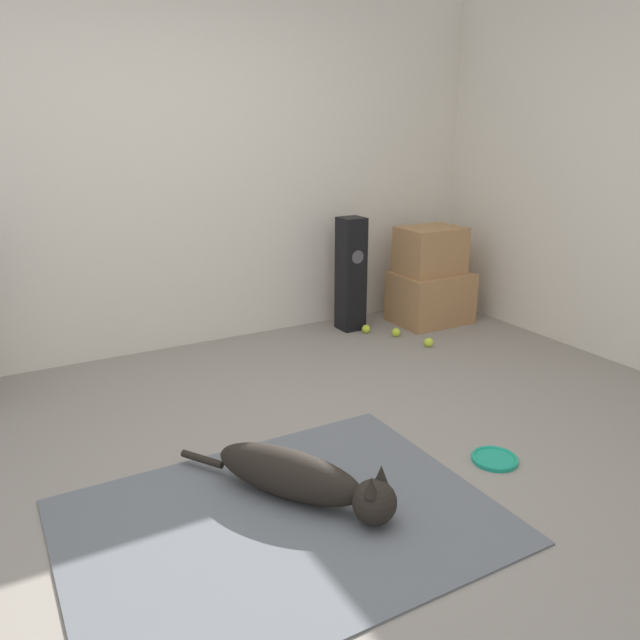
{
  "coord_description": "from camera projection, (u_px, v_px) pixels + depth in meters",
  "views": [
    {
      "loc": [
        -1.13,
        -2.16,
        1.56
      ],
      "look_at": [
        0.58,
        0.88,
        0.45
      ],
      "focal_mm": 35.0,
      "sensor_mm": 36.0,
      "label": 1
    }
  ],
  "objects": [
    {
      "name": "dog",
      "position": [
        303.0,
        478.0,
        2.65
      ],
      "size": [
        0.64,
        0.94,
        0.24
      ],
      "color": "black",
      "rests_on": "area_rug"
    },
    {
      "name": "frisbee",
      "position": [
        495.0,
        459.0,
        3.0
      ],
      "size": [
        0.22,
        0.22,
        0.03
      ],
      "color": "#199E7A",
      "rests_on": "ground_plane"
    },
    {
      "name": "cardboard_box_lower",
      "position": [
        430.0,
        297.0,
        5.05
      ],
      "size": [
        0.59,
        0.45,
        0.41
      ],
      "color": "#A87A4C",
      "rests_on": "ground_plane"
    },
    {
      "name": "tennis_ball_by_boxes",
      "position": [
        396.0,
        332.0,
        4.74
      ],
      "size": [
        0.07,
        0.07,
        0.07
      ],
      "color": "#C6E033",
      "rests_on": "ground_plane"
    },
    {
      "name": "floor_speaker",
      "position": [
        351.0,
        274.0,
        4.81
      ],
      "size": [
        0.18,
        0.19,
        0.88
      ],
      "color": "black",
      "rests_on": "ground_plane"
    },
    {
      "name": "area_rug",
      "position": [
        282.0,
        522.0,
        2.54
      ],
      "size": [
        1.72,
        1.29,
        0.01
      ],
      "color": "slate",
      "rests_on": "ground_plane"
    },
    {
      "name": "cardboard_box_upper",
      "position": [
        430.0,
        250.0,
        4.94
      ],
      "size": [
        0.48,
        0.37,
        0.37
      ],
      "color": "#A87A4C",
      "rests_on": "cardboard_box_lower"
    },
    {
      "name": "wall_back",
      "position": [
        154.0,
        167.0,
        4.16
      ],
      "size": [
        8.0,
        0.06,
        2.55
      ],
      "color": "silver",
      "rests_on": "ground_plane"
    },
    {
      "name": "ground_plane",
      "position": [
        303.0,
        486.0,
        2.8
      ],
      "size": [
        12.0,
        12.0,
        0.0
      ],
      "primitive_type": "plane",
      "color": "gray"
    },
    {
      "name": "tennis_ball_near_speaker",
      "position": [
        429.0,
        342.0,
        4.53
      ],
      "size": [
        0.07,
        0.07,
        0.07
      ],
      "color": "#C6E033",
      "rests_on": "ground_plane"
    },
    {
      "name": "tennis_ball_loose_on_carpet",
      "position": [
        366.0,
        329.0,
        4.82
      ],
      "size": [
        0.07,
        0.07,
        0.07
      ],
      "color": "#C6E033",
      "rests_on": "ground_plane"
    }
  ]
}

